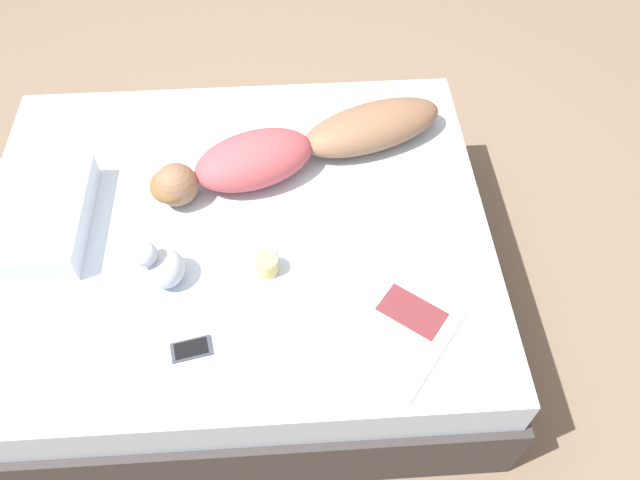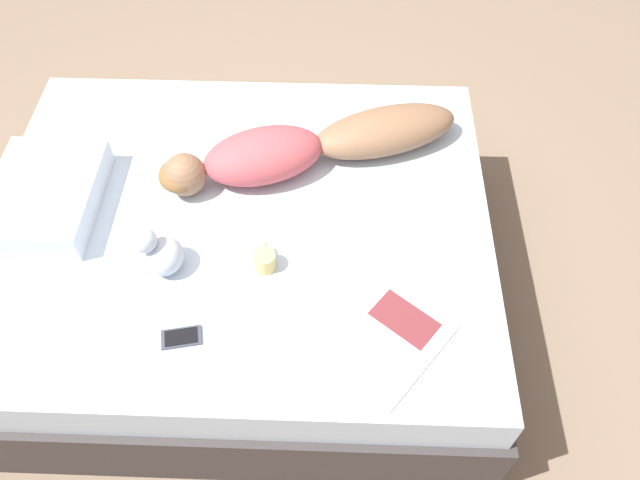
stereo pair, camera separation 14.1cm
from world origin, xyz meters
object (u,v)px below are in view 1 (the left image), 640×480
Objects in this scene: person at (297,148)px; coffee_mug at (267,264)px; open_magazine at (398,332)px; cell_phone at (191,349)px.

person is 0.58m from coffee_mug.
person reaches higher than open_magazine.
person is 8.49× the size of cell_phone.
person is 0.98m from cell_phone.
person is 2.44× the size of open_magazine.
open_magazine is at bearing -178.50° from person.
person is at bearing 59.00° from open_magazine.
coffee_mug is (0.30, 0.46, 0.04)m from open_magazine.
open_magazine is 3.49× the size of cell_phone.
coffee_mug is at bearing -51.63° from cell_phone.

